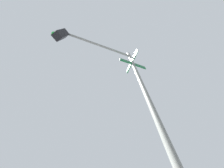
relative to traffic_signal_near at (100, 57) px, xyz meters
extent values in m
cylinder|color=slate|center=(-0.80, -1.02, -1.33)|extent=(0.12, 0.12, 6.29)
cylinder|color=slate|center=(0.11, 0.14, 1.41)|extent=(1.88, 2.37, 0.09)
cube|color=black|center=(1.01, 1.30, 0.96)|extent=(0.28, 0.28, 0.80)
sphere|color=red|center=(1.11, 1.41, 1.21)|extent=(0.18, 0.18, 0.18)
sphere|color=orange|center=(1.11, 1.41, 0.96)|extent=(0.18, 0.18, 0.18)
sphere|color=green|center=(1.11, 1.41, 0.71)|extent=(0.18, 0.18, 0.18)
cube|color=#0F5128|center=(-0.80, -1.02, 0.46)|extent=(0.71, 0.89, 0.20)
cube|color=#0F5128|center=(-0.80, -1.02, 0.68)|extent=(0.81, 0.65, 0.20)
camera|label=1|loc=(-0.96, 0.75, -3.56)|focal=17.39mm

